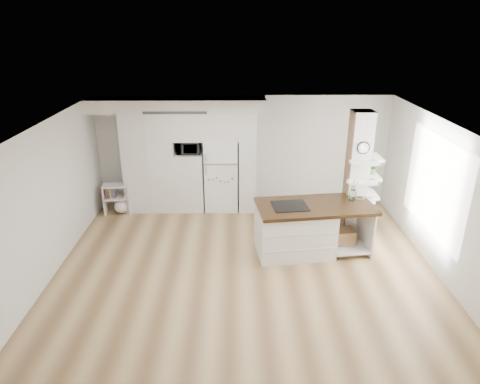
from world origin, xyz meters
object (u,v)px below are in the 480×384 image
object	(u,v)px
bookshelf	(119,201)
floor_plant_a	(362,216)
kitchen_island	(301,228)
refrigerator	(221,174)

from	to	relation	value
bookshelf	floor_plant_a	size ratio (longest dim) A/B	1.43
kitchen_island	refrigerator	bearing A→B (deg)	119.97
bookshelf	floor_plant_a	bearing A→B (deg)	-14.59
kitchen_island	floor_plant_a	world-z (taller)	kitchen_island
refrigerator	bookshelf	bearing A→B (deg)	-173.52
refrigerator	floor_plant_a	world-z (taller)	refrigerator
refrigerator	kitchen_island	bearing A→B (deg)	-53.04
kitchen_island	bookshelf	bearing A→B (deg)	148.21
floor_plant_a	refrigerator	bearing A→B (deg)	161.60
refrigerator	floor_plant_a	distance (m)	3.40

